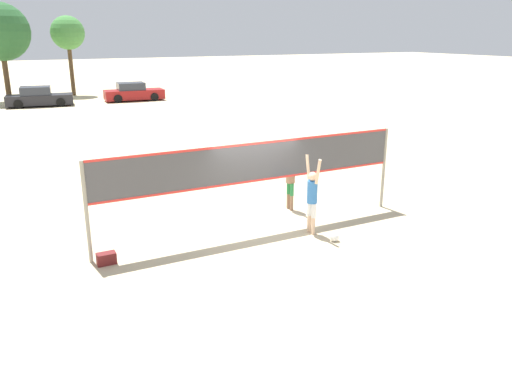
% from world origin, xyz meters
% --- Properties ---
extents(ground_plane, '(200.00, 200.00, 0.00)m').
position_xyz_m(ground_plane, '(0.00, 0.00, 0.00)').
color(ground_plane, beige).
extents(volleyball_net, '(8.89, 0.09, 2.48)m').
position_xyz_m(volleyball_net, '(0.00, 0.00, 1.83)').
color(volleyball_net, gray).
rests_on(volleyball_net, ground_plane).
extents(player_spiker, '(0.28, 0.70, 2.13)m').
position_xyz_m(player_spiker, '(1.26, -0.84, 1.12)').
color(player_spiker, beige).
rests_on(player_spiker, ground_plane).
extents(player_blocker, '(0.28, 0.70, 2.12)m').
position_xyz_m(player_blocker, '(1.71, 1.07, 1.11)').
color(player_blocker, '#8C664C').
rests_on(player_blocker, ground_plane).
extents(volleyball, '(0.24, 0.24, 0.24)m').
position_xyz_m(volleyball, '(1.50, -1.60, 0.12)').
color(volleyball, white).
rests_on(volleyball, ground_plane).
extents(gear_bag, '(0.44, 0.26, 0.28)m').
position_xyz_m(gear_bag, '(-4.09, -0.29, 0.14)').
color(gear_bag, maroon).
rests_on(gear_bag, ground_plane).
extents(parked_car_near, '(4.71, 2.14, 1.44)m').
position_xyz_m(parked_car_near, '(3.58, 29.09, 0.64)').
color(parked_car_near, maroon).
rests_on(parked_car_near, ground_plane).
extents(parked_car_mid, '(4.79, 2.25, 1.45)m').
position_xyz_m(parked_car_mid, '(-3.45, 29.02, 0.64)').
color(parked_car_mid, '#232328').
rests_on(parked_car_mid, ground_plane).
extents(tree_left_cluster, '(2.81, 2.81, 6.66)m').
position_xyz_m(tree_left_cluster, '(-0.25, 35.00, 5.18)').
color(tree_left_cluster, '#4C3823').
rests_on(tree_left_cluster, ground_plane).
extents(tree_right_cluster, '(4.40, 4.40, 7.53)m').
position_xyz_m(tree_right_cluster, '(-5.39, 32.87, 5.30)').
color(tree_right_cluster, '#4C3823').
rests_on(tree_right_cluster, ground_plane).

